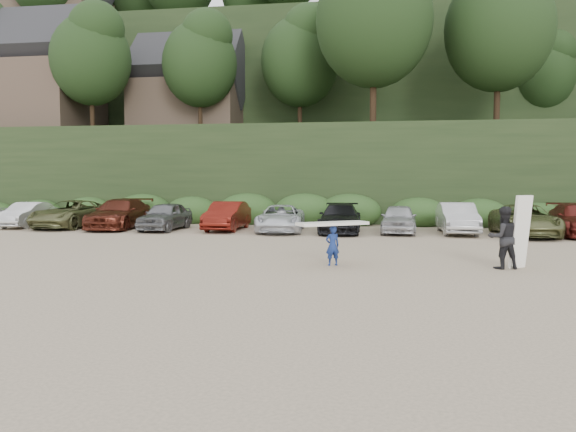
# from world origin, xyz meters

# --- Properties ---
(ground) EXTENTS (120.00, 120.00, 0.00)m
(ground) POSITION_xyz_m (0.00, 0.00, 0.00)
(ground) COLOR tan
(ground) RESTS_ON ground
(hillside_backdrop) EXTENTS (90.00, 41.50, 28.00)m
(hillside_backdrop) POSITION_xyz_m (-0.26, 35.93, 11.22)
(hillside_backdrop) COLOR black
(hillside_backdrop) RESTS_ON ground
(parked_cars) EXTENTS (38.97, 6.12, 1.61)m
(parked_cars) POSITION_xyz_m (-0.81, 10.13, 0.74)
(parked_cars) COLOR silver
(parked_cars) RESTS_ON ground
(child_surfer) EXTENTS (2.28, 1.78, 1.38)m
(child_surfer) POSITION_xyz_m (1.02, -0.56, 0.94)
(child_surfer) COLOR navy
(child_surfer) RESTS_ON ground
(adult_surfer) EXTENTS (1.43, 0.93, 2.25)m
(adult_surfer) POSITION_xyz_m (6.24, -0.35, 0.97)
(adult_surfer) COLOR black
(adult_surfer) RESTS_ON ground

